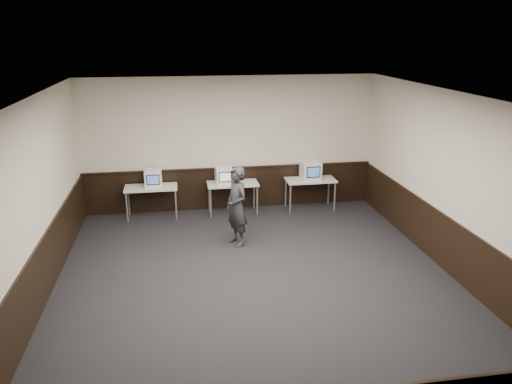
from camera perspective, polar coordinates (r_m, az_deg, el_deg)
floor at (r=8.78m, az=0.18°, el=-10.44°), size 8.00×8.00×0.00m
ceiling at (r=7.79m, az=0.21°, el=10.74°), size 8.00×8.00×0.00m
back_wall at (r=11.97m, az=-2.97°, el=5.50°), size 7.00×0.00×7.00m
front_wall at (r=4.62m, az=8.71°, el=-16.16°), size 7.00×0.00×7.00m
left_wall at (r=8.35m, az=-24.25°, el=-1.68°), size 0.00×8.00×8.00m
right_wall at (r=9.36m, az=21.85°, el=0.64°), size 0.00×8.00×8.00m
wainscot_back at (r=12.24m, az=-2.88°, el=0.44°), size 6.98×0.04×1.00m
wainscot_left at (r=8.75m, az=-23.20°, el=-8.48°), size 0.04×7.98×1.00m
wainscot_right at (r=9.71m, az=21.00°, el=-5.58°), size 0.04×7.98×1.00m
wainscot_rail at (r=12.07m, az=-2.91°, el=2.77°), size 6.98×0.06×0.04m
desk_left at (r=11.77m, az=-11.91°, el=0.26°), size 1.20×0.60×0.75m
desk_center at (r=11.82m, az=-2.68°, el=0.72°), size 1.20×0.60×0.75m
desk_right at (r=12.18m, az=6.23°, el=1.14°), size 1.20×0.60×0.75m
emac_left at (r=11.72m, az=-11.67°, el=1.56°), size 0.39×0.42×0.39m
emac_center at (r=11.71m, az=-3.70°, el=1.90°), size 0.41×0.44×0.39m
emac_right at (r=12.08m, az=6.26°, el=2.47°), size 0.46×0.50×0.45m
person at (r=10.02m, az=-2.21°, el=-1.67°), size 0.60×0.70×1.63m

